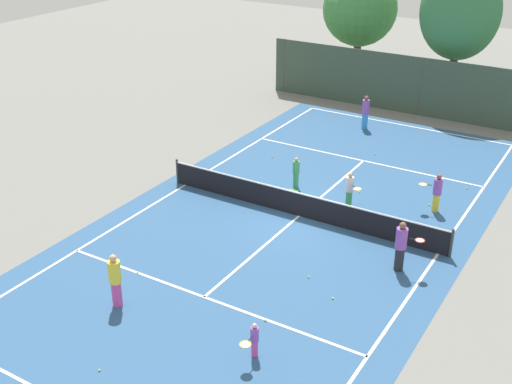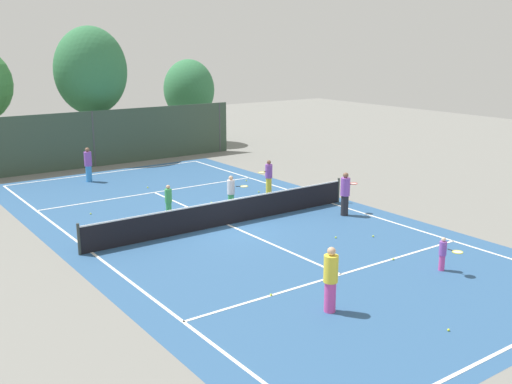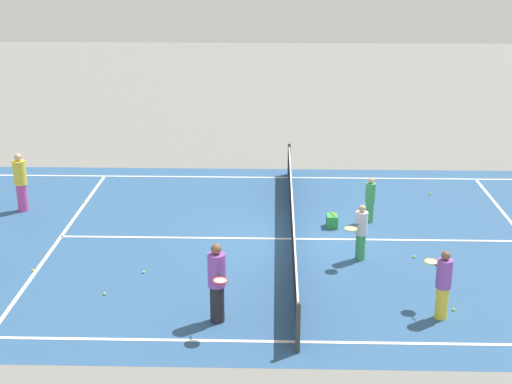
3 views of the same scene
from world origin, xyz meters
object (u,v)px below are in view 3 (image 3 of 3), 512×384
player_4 (370,199)px  tennis_ball_2 (33,270)px  player_6 (443,284)px  tennis_ball_4 (105,294)px  player_2 (361,232)px  tennis_ball_5 (144,272)px  ball_crate (332,221)px  tennis_ball_9 (454,310)px  tennis_ball_7 (414,257)px  tennis_ball_1 (430,194)px  tennis_ball_6 (85,203)px  player_5 (217,282)px  player_3 (21,182)px

player_4 → tennis_ball_2: bearing=-67.4°
player_6 → tennis_ball_4: player_6 is taller
player_2 → tennis_ball_2: (0.96, -8.18, -0.74)m
player_2 → tennis_ball_5: bearing=-79.8°
ball_crate → tennis_ball_9: (5.00, 2.35, -0.15)m
tennis_ball_2 → tennis_ball_7: bearing=96.5°
player_4 → tennis_ball_2: size_ratio=20.50×
tennis_ball_2 → tennis_ball_9: 10.14m
tennis_ball_4 → tennis_ball_9: bearing=86.0°
ball_crate → tennis_ball_1: size_ratio=6.45×
player_4 → tennis_ball_6: bearing=-98.7°
tennis_ball_2 → tennis_ball_5: 2.76m
player_2 → player_5: bearing=-45.6°
player_2 → tennis_ball_4: bearing=-70.3°
player_5 → tennis_ball_2: size_ratio=27.37×
player_2 → player_4: (-2.69, 0.56, -0.08)m
player_3 → tennis_ball_4: player_3 is taller
player_2 → player_5: 4.78m
ball_crate → tennis_ball_9: ball_crate is taller
player_5 → tennis_ball_6: bearing=-147.4°
player_2 → tennis_ball_4: player_2 is taller
player_4 → tennis_ball_5: bearing=-58.5°
player_2 → tennis_ball_4: 6.54m
tennis_ball_5 → player_6: bearing=73.2°
tennis_ball_4 → player_3: bearing=-146.2°
player_2 → tennis_ball_4: size_ratio=22.54×
ball_crate → tennis_ball_2: 8.28m
tennis_ball_9 → player_5: bearing=-83.4°
player_2 → tennis_ball_9: size_ratio=22.54×
tennis_ball_2 → tennis_ball_9: bearing=79.9°
tennis_ball_1 → tennis_ball_4: same height
ball_crate → tennis_ball_1: 4.43m
tennis_ball_6 → player_6: bearing=53.5°
tennis_ball_2 → tennis_ball_7: 9.66m
player_6 → tennis_ball_9: size_ratio=24.00×
player_4 → tennis_ball_1: player_4 is taller
tennis_ball_6 → player_4: bearing=81.3°
tennis_ball_1 → tennis_ball_4: size_ratio=1.00×
ball_crate → tennis_ball_1: bearing=130.6°
player_6 → tennis_ball_4: size_ratio=24.00×
player_2 → player_4: 2.75m
player_2 → tennis_ball_9: 3.36m
tennis_ball_6 → player_5: bearing=32.6°
tennis_ball_2 → tennis_ball_9: (1.78, 9.98, 0.00)m
tennis_ball_7 → tennis_ball_9: size_ratio=1.00×
tennis_ball_6 → tennis_ball_1: bearing=95.9°
player_2 → tennis_ball_5: 5.56m
tennis_ball_2 → tennis_ball_4: size_ratio=1.00×
player_5 → tennis_ball_9: bearing=96.6°
player_3 → tennis_ball_4: 6.73m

